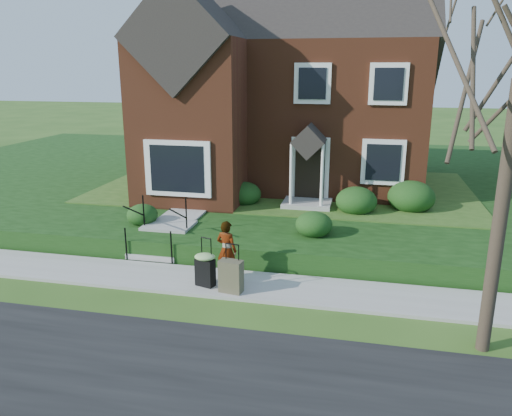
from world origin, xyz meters
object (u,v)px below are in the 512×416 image
(front_steps, at_px, (163,236))
(suitcase_black, at_px, (205,267))
(suitcase_olive, at_px, (231,276))
(woman, at_px, (227,250))

(front_steps, bearing_deg, suitcase_black, -47.56)
(front_steps, xyz_separation_m, suitcase_olive, (2.64, -2.34, -0.01))
(front_steps, bearing_deg, woman, -34.66)
(front_steps, distance_m, woman, 2.87)
(suitcase_black, relative_size, suitcase_olive, 1.03)
(woman, bearing_deg, front_steps, -18.39)
(suitcase_olive, bearing_deg, front_steps, 147.58)
(suitcase_black, xyz_separation_m, suitcase_olive, (0.69, -0.20, -0.07))
(front_steps, relative_size, woman, 1.36)
(front_steps, relative_size, suitcase_black, 1.70)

